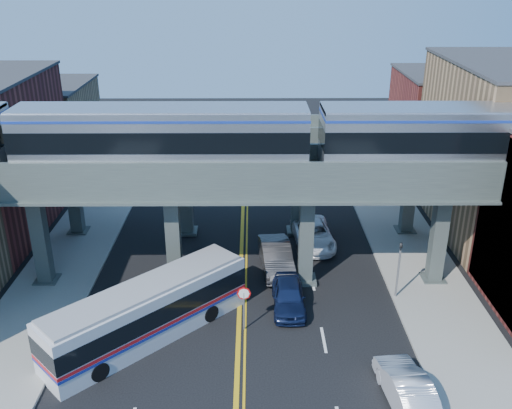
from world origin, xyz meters
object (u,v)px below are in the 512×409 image
traffic_signal (399,264)px  car_lane_b (276,257)px  car_lane_a (289,296)px  transit_train (162,136)px  transit_bus (148,312)px  stop_sign (244,301)px  car_parked_curb (407,389)px  car_lane_c (313,234)px  car_lane_d (280,178)px

traffic_signal → car_lane_b: (-6.91, 3.58, -1.42)m
car_lane_a → transit_train: bearing=157.6°
traffic_signal → transit_train: bearing=171.6°
transit_bus → stop_sign: bearing=-37.2°
transit_bus → car_parked_curb: bearing=-66.5°
traffic_signal → car_parked_curb: traffic_signal is taller
car_lane_c → stop_sign: bearing=-118.8°
car_parked_curb → car_lane_c: bearing=-86.9°
traffic_signal → car_lane_b: 7.92m
transit_bus → car_parked_curb: 13.34m
car_lane_b → car_lane_d: 15.04m
car_lane_a → car_lane_c: car_lane_c is taller
car_parked_curb → stop_sign: bearing=-44.1°
traffic_signal → car_parked_curb: size_ratio=0.85×
transit_train → car_lane_a: 11.54m
traffic_signal → car_parked_curb: (-1.56, -8.66, -1.50)m
stop_sign → car_lane_c: 11.18m
stop_sign → car_lane_c: (4.70, 10.10, -0.98)m
car_lane_a → car_parked_curb: bearing=-58.4°
transit_train → stop_sign: transit_train is taller
traffic_signal → car_lane_a: size_ratio=0.90×
transit_bus → transit_train: bearing=41.6°
stop_sign → car_lane_d: 21.82m
transit_train → stop_sign: bearing=-47.5°
transit_train → car_lane_d: size_ratio=10.23×
car_lane_a → car_lane_c: size_ratio=0.81×
transit_train → car_parked_curb: 18.16m
transit_train → traffic_signal: 15.37m
traffic_signal → car_lane_a: traffic_signal is taller
stop_sign → traffic_signal: 9.41m
transit_bus → car_lane_d: transit_bus is taller
transit_bus → car_lane_c: size_ratio=1.79×
stop_sign → transit_bus: bearing=-172.9°
car_lane_d → car_parked_curb: bearing=-85.2°
car_lane_b → car_lane_d: car_lane_b is taller
transit_bus → car_lane_b: transit_bus is taller
car_lane_b → car_parked_curb: car_lane_b is taller
car_lane_a → car_lane_b: car_lane_b is taller
transit_train → transit_bus: transit_train is taller
car_parked_curb → car_lane_a: bearing=-64.6°
traffic_signal → car_parked_curb: bearing=-100.2°
car_lane_a → car_lane_d: car_lane_a is taller
traffic_signal → car_lane_c: size_ratio=0.73×
transit_train → car_lane_c: size_ratio=8.99×
transit_train → car_lane_b: size_ratio=9.47×
transit_bus → car_lane_b: bearing=1.6°
transit_train → car_lane_c: transit_train is taller
traffic_signal → stop_sign: bearing=-161.4°
traffic_signal → car_lane_a: (-6.39, -0.89, -1.53)m
car_lane_c → car_lane_a: bearing=-109.1°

